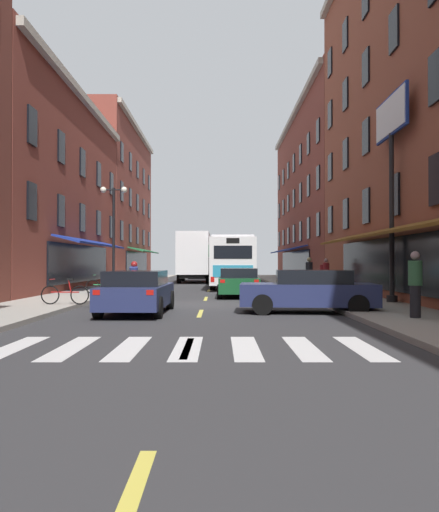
# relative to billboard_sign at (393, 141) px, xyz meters

# --- Properties ---
(ground_plane) EXTENTS (34.80, 80.00, 0.10)m
(ground_plane) POSITION_rel_billboard_sign_xyz_m (-7.05, 0.58, -6.22)
(ground_plane) COLOR #333335
(lane_centre_dashes) EXTENTS (0.14, 73.90, 0.01)m
(lane_centre_dashes) POSITION_rel_billboard_sign_xyz_m (-7.05, 0.33, -6.16)
(lane_centre_dashes) COLOR #DBCC4C
(lane_centre_dashes) RESTS_ON ground
(crosswalk_near) EXTENTS (7.10, 2.80, 0.01)m
(crosswalk_near) POSITION_rel_billboard_sign_xyz_m (-7.05, -9.42, -6.16)
(crosswalk_near) COLOR silver
(crosswalk_near) RESTS_ON ground
(sidewalk_left) EXTENTS (3.00, 80.00, 0.14)m
(sidewalk_left) POSITION_rel_billboard_sign_xyz_m (-12.95, 0.58, -6.10)
(sidewalk_left) COLOR #A39E93
(sidewalk_left) RESTS_ON ground
(sidewalk_right) EXTENTS (3.00, 80.00, 0.14)m
(sidewalk_right) POSITION_rel_billboard_sign_xyz_m (-1.15, 0.58, -6.10)
(sidewalk_right) COLOR #A39E93
(sidewalk_right) RESTS_ON ground
(billboard_sign) EXTENTS (0.40, 3.33, 7.74)m
(billboard_sign) POSITION_rel_billboard_sign_xyz_m (0.00, 0.00, 0.00)
(billboard_sign) COLOR black
(billboard_sign) RESTS_ON sidewalk_right
(transit_bus) EXTENTS (2.80, 11.92, 3.14)m
(transit_bus) POSITION_rel_billboard_sign_xyz_m (-5.62, 14.24, -4.52)
(transit_bus) COLOR white
(transit_bus) RESTS_ON ground
(box_truck) EXTENTS (2.51, 7.38, 3.90)m
(box_truck) POSITION_rel_billboard_sign_xyz_m (-8.43, 21.67, -4.15)
(box_truck) COLOR #B21E19
(box_truck) RESTS_ON ground
(sedan_near) EXTENTS (4.42, 2.21, 1.37)m
(sedan_near) POSITION_rel_billboard_sign_xyz_m (-3.58, -2.72, -5.46)
(sedan_near) COLOR navy
(sedan_near) RESTS_ON ground
(sedan_mid) EXTENTS (2.02, 4.43, 1.35)m
(sedan_mid) POSITION_rel_billboard_sign_xyz_m (-9.04, -2.99, -5.47)
(sedan_mid) COLOR navy
(sedan_mid) RESTS_ON ground
(sedan_far) EXTENTS (1.99, 4.68, 1.34)m
(sedan_far) POSITION_rel_billboard_sign_xyz_m (-5.55, 4.94, -5.47)
(sedan_far) COLOR #144723
(sedan_far) RESTS_ON ground
(sedan_rear) EXTENTS (2.02, 4.71, 1.29)m
(sedan_rear) POSITION_rel_billboard_sign_xyz_m (-8.46, 31.71, -5.49)
(sedan_rear) COLOR navy
(sedan_rear) RESTS_ON ground
(motorcycle_rider) EXTENTS (0.62, 2.07, 1.66)m
(motorcycle_rider) POSITION_rel_billboard_sign_xyz_m (-9.87, 1.45, -5.46)
(motorcycle_rider) COLOR black
(motorcycle_rider) RESTS_ON ground
(bicycle_near) EXTENTS (1.71, 0.48, 0.91)m
(bicycle_near) POSITION_rel_billboard_sign_xyz_m (-11.85, -1.19, -5.66)
(bicycle_near) COLOR black
(bicycle_near) RESTS_ON sidewalk_left
(bicycle_mid) EXTENTS (1.71, 0.48, 0.91)m
(bicycle_mid) POSITION_rel_billboard_sign_xyz_m (-11.84, 4.83, -5.66)
(bicycle_mid) COLOR black
(bicycle_mid) RESTS_ON sidewalk_left
(pedestrian_near) EXTENTS (0.47, 0.52, 1.69)m
(pedestrian_near) POSITION_rel_billboard_sign_xyz_m (-0.58, 9.15, -5.13)
(pedestrian_near) COLOR #66387F
(pedestrian_near) RESTS_ON sidewalk_right
(pedestrian_mid) EXTENTS (0.36, 0.36, 1.73)m
(pedestrian_mid) POSITION_rel_billboard_sign_xyz_m (-1.85, 7.11, -5.14)
(pedestrian_mid) COLOR black
(pedestrian_mid) RESTS_ON sidewalk_right
(pedestrian_far) EXTENTS (0.36, 0.36, 1.77)m
(pedestrian_far) POSITION_rel_billboard_sign_xyz_m (-1.22, -5.46, -5.11)
(pedestrian_far) COLOR black
(pedestrian_far) RESTS_ON sidewalk_right
(street_lamp_twin) EXTENTS (1.42, 0.32, 5.47)m
(street_lamp_twin) POSITION_rel_billboard_sign_xyz_m (-12.04, 7.89, -3.00)
(street_lamp_twin) COLOR black
(street_lamp_twin) RESTS_ON sidewalk_left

